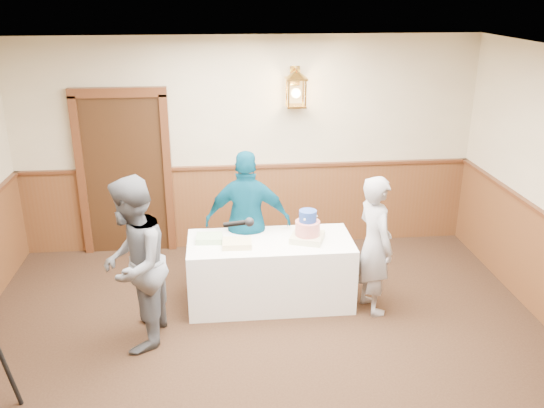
% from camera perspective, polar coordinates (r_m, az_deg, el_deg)
% --- Properties ---
extents(room_shell, '(6.02, 7.02, 2.81)m').
position_cam_1_polar(room_shell, '(4.65, -0.84, -2.37)').
color(room_shell, '#B8AB8A').
rests_on(room_shell, ground).
extents(display_table, '(1.80, 0.80, 0.75)m').
position_cam_1_polar(display_table, '(6.45, -0.18, -6.65)').
color(display_table, white).
rests_on(display_table, ground).
extents(tiered_cake, '(0.43, 0.43, 0.35)m').
position_cam_1_polar(tiered_cake, '(6.25, 3.54, -2.45)').
color(tiered_cake, beige).
rests_on(tiered_cake, display_table).
extents(sheet_cake_yellow, '(0.32, 0.25, 0.06)m').
position_cam_1_polar(sheet_cake_yellow, '(6.15, -3.48, -3.92)').
color(sheet_cake_yellow, '#D6B980').
rests_on(sheet_cake_yellow, display_table).
extents(sheet_cake_green, '(0.29, 0.24, 0.07)m').
position_cam_1_polar(sheet_cake_green, '(6.30, -6.24, -3.40)').
color(sheet_cake_green, '#ACE5A1').
rests_on(sheet_cake_green, display_table).
extents(interviewer, '(1.51, 0.91, 1.73)m').
position_cam_1_polar(interviewer, '(5.66, -13.56, -5.86)').
color(interviewer, '#5A5E65').
rests_on(interviewer, ground).
extents(baker, '(0.49, 0.63, 1.54)m').
position_cam_1_polar(baker, '(6.23, 10.14, -4.01)').
color(baker, '#95959A').
rests_on(baker, ground).
extents(assistant_p, '(1.01, 0.51, 1.66)m').
position_cam_1_polar(assistant_p, '(6.57, -2.39, -1.76)').
color(assistant_p, navy).
rests_on(assistant_p, ground).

